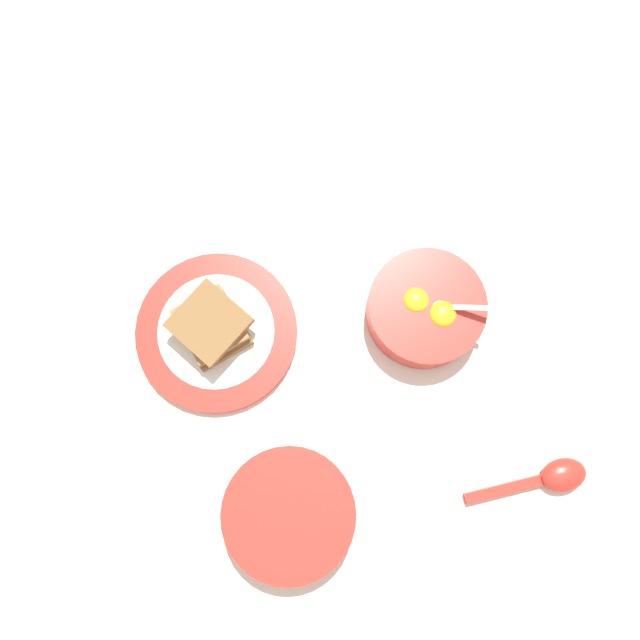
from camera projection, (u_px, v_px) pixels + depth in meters
ground_plane at (377, 439)px, 0.82m from camera, size 3.00×3.00×0.00m
egg_bowl at (425, 309)px, 0.82m from camera, size 0.16×0.15×0.08m
toast_plate at (217, 332)px, 0.84m from camera, size 0.22×0.22×0.02m
toast_sandwich at (211, 326)px, 0.81m from camera, size 0.12×0.12×0.04m
soup_spoon at (551, 478)px, 0.80m from camera, size 0.16×0.06×0.03m
congee_bowl at (289, 513)px, 0.77m from camera, size 0.16×0.16×0.05m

